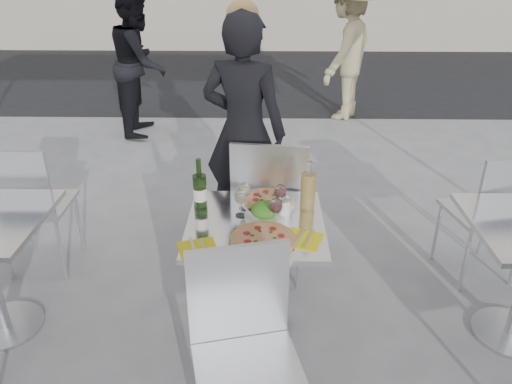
{
  "coord_description": "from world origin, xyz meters",
  "views": [
    {
      "loc": [
        0.05,
        -2.28,
        2.07
      ],
      "look_at": [
        0.0,
        0.15,
        0.85
      ],
      "focal_mm": 35.0,
      "sensor_mm": 36.0,
      "label": 1
    }
  ],
  "objects_px": {
    "chair_near": "(244,340)",
    "wine_bottle": "(200,190)",
    "sugar_shaker": "(284,207)",
    "wineglass_white_b": "(245,191)",
    "woman_diner": "(244,132)",
    "wineglass_red_b": "(280,193)",
    "carafe": "(308,191)",
    "wineglass_white_a": "(241,198)",
    "napkin_left": "(198,249)",
    "side_chair_rfar": "(494,207)",
    "pizza_far": "(268,200)",
    "side_chair_lfar": "(28,200)",
    "pizza_near": "(263,239)",
    "chair_far": "(271,199)",
    "pedestrian_b": "(347,51)",
    "pedestrian_a": "(139,63)",
    "napkin_right": "(303,239)",
    "salad_plate": "(265,211)",
    "wineglass_red_a": "(276,207)",
    "main_table": "(255,255)"
  },
  "relations": [
    {
      "from": "sugar_shaker",
      "to": "pedestrian_b",
      "type": "bearing_deg",
      "value": 77.32
    },
    {
      "from": "chair_near",
      "to": "wineglass_red_a",
      "type": "relative_size",
      "value": 6.14
    },
    {
      "from": "wineglass_white_b",
      "to": "wineglass_red_a",
      "type": "height_order",
      "value": "same"
    },
    {
      "from": "pedestrian_a",
      "to": "wineglass_white_b",
      "type": "xyz_separation_m",
      "value": [
        1.34,
        -3.33,
        0.03
      ]
    },
    {
      "from": "napkin_right",
      "to": "pedestrian_b",
      "type": "bearing_deg",
      "value": 99.61
    },
    {
      "from": "wineglass_red_b",
      "to": "pizza_near",
      "type": "bearing_deg",
      "value": -106.1
    },
    {
      "from": "wine_bottle",
      "to": "side_chair_lfar",
      "type": "bearing_deg",
      "value": 160.01
    },
    {
      "from": "sugar_shaker",
      "to": "wineglass_white_b",
      "type": "relative_size",
      "value": 0.68
    },
    {
      "from": "side_chair_rfar",
      "to": "woman_diner",
      "type": "relative_size",
      "value": 0.56
    },
    {
      "from": "pedestrian_a",
      "to": "napkin_right",
      "type": "bearing_deg",
      "value": -158.22
    },
    {
      "from": "side_chair_lfar",
      "to": "pizza_near",
      "type": "distance_m",
      "value": 1.73
    },
    {
      "from": "side_chair_rfar",
      "to": "wineglass_red_b",
      "type": "relative_size",
      "value": 6.03
    },
    {
      "from": "chair_far",
      "to": "chair_near",
      "type": "xyz_separation_m",
      "value": [
        -0.12,
        -1.22,
        -0.03
      ]
    },
    {
      "from": "sugar_shaker",
      "to": "napkin_right",
      "type": "distance_m",
      "value": 0.26
    },
    {
      "from": "main_table",
      "to": "pizza_far",
      "type": "bearing_deg",
      "value": 72.98
    },
    {
      "from": "wineglass_white_a",
      "to": "napkin_left",
      "type": "xyz_separation_m",
      "value": [
        -0.19,
        -0.33,
        -0.11
      ]
    },
    {
      "from": "woman_diner",
      "to": "carafe",
      "type": "distance_m",
      "value": 1.05
    },
    {
      "from": "chair_near",
      "to": "wine_bottle",
      "type": "xyz_separation_m",
      "value": [
        -0.27,
        0.83,
        0.29
      ]
    },
    {
      "from": "pedestrian_a",
      "to": "wineglass_white_a",
      "type": "xyz_separation_m",
      "value": [
        1.33,
        -3.41,
        0.03
      ]
    },
    {
      "from": "salad_plate",
      "to": "napkin_right",
      "type": "relative_size",
      "value": 0.95
    },
    {
      "from": "wineglass_red_a",
      "to": "napkin_right",
      "type": "xyz_separation_m",
      "value": [
        0.13,
        -0.14,
        -0.11
      ]
    },
    {
      "from": "chair_near",
      "to": "napkin_left",
      "type": "relative_size",
      "value": 4.26
    },
    {
      "from": "carafe",
      "to": "wineglass_red_a",
      "type": "distance_m",
      "value": 0.24
    },
    {
      "from": "wine_bottle",
      "to": "napkin_left",
      "type": "xyz_separation_m",
      "value": [
        0.03,
        -0.41,
        -0.11
      ]
    },
    {
      "from": "side_chair_lfar",
      "to": "wineglass_white_a",
      "type": "distance_m",
      "value": 1.53
    },
    {
      "from": "salad_plate",
      "to": "sugar_shaker",
      "type": "xyz_separation_m",
      "value": [
        0.1,
        0.02,
        0.02
      ]
    },
    {
      "from": "side_chair_lfar",
      "to": "chair_near",
      "type": "bearing_deg",
      "value": 138.59
    },
    {
      "from": "main_table",
      "to": "chair_far",
      "type": "distance_m",
      "value": 0.54
    },
    {
      "from": "side_chair_rfar",
      "to": "pizza_far",
      "type": "height_order",
      "value": "side_chair_rfar"
    },
    {
      "from": "woman_diner",
      "to": "pizza_far",
      "type": "relative_size",
      "value": 5.51
    },
    {
      "from": "woman_diner",
      "to": "napkin_left",
      "type": "relative_size",
      "value": 7.49
    },
    {
      "from": "chair_far",
      "to": "pedestrian_b",
      "type": "height_order",
      "value": "pedestrian_b"
    },
    {
      "from": "pizza_near",
      "to": "wine_bottle",
      "type": "bearing_deg",
      "value": 136.85
    },
    {
      "from": "woman_diner",
      "to": "wineglass_red_b",
      "type": "bearing_deg",
      "value": 120.98
    },
    {
      "from": "wine_bottle",
      "to": "pizza_near",
      "type": "bearing_deg",
      "value": -43.15
    },
    {
      "from": "side_chair_lfar",
      "to": "pedestrian_b",
      "type": "xyz_separation_m",
      "value": [
        2.55,
        3.52,
        0.29
      ]
    },
    {
      "from": "side_chair_lfar",
      "to": "pizza_near",
      "type": "bearing_deg",
      "value": 153.1
    },
    {
      "from": "woman_diner",
      "to": "wine_bottle",
      "type": "bearing_deg",
      "value": 95.79
    },
    {
      "from": "pizza_near",
      "to": "napkin_left",
      "type": "xyz_separation_m",
      "value": [
        -0.31,
        -0.09,
        -0.01
      ]
    },
    {
      "from": "wine_bottle",
      "to": "wineglass_red_a",
      "type": "bearing_deg",
      "value": -22.89
    },
    {
      "from": "side_chair_rfar",
      "to": "napkin_left",
      "type": "bearing_deg",
      "value": 13.0
    },
    {
      "from": "side_chair_rfar",
      "to": "wine_bottle",
      "type": "bearing_deg",
      "value": 0.88
    },
    {
      "from": "woman_diner",
      "to": "wine_bottle",
      "type": "height_order",
      "value": "woman_diner"
    },
    {
      "from": "side_chair_rfar",
      "to": "pizza_far",
      "type": "relative_size",
      "value": 3.08
    },
    {
      "from": "woman_diner",
      "to": "pizza_far",
      "type": "height_order",
      "value": "woman_diner"
    },
    {
      "from": "pizza_near",
      "to": "wineglass_red_b",
      "type": "height_order",
      "value": "wineglass_red_b"
    },
    {
      "from": "side_chair_lfar",
      "to": "pedestrian_a",
      "type": "distance_m",
      "value": 2.92
    },
    {
      "from": "sugar_shaker",
      "to": "wineglass_white_a",
      "type": "bearing_deg",
      "value": -177.87
    },
    {
      "from": "chair_far",
      "to": "side_chair_rfar",
      "type": "bearing_deg",
      "value": -173.49
    },
    {
      "from": "side_chair_rfar",
      "to": "sugar_shaker",
      "type": "bearing_deg",
      "value": 7.44
    }
  ]
}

